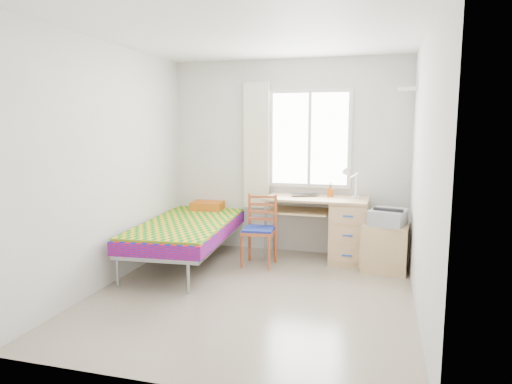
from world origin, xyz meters
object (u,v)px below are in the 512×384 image
at_px(desk, 343,228).
at_px(printer, 388,217).
at_px(bed, 191,227).
at_px(cabinet, 385,247).
at_px(chair, 261,225).

distance_m(desk, printer, 0.64).
relative_size(bed, cabinet, 3.92).
height_order(bed, cabinet, bed).
distance_m(chair, printer, 1.53).
distance_m(bed, desk, 1.94).
height_order(desk, cabinet, desk).
bearing_deg(chair, bed, -175.99).
relative_size(bed, printer, 4.28).
bearing_deg(cabinet, bed, -166.89).
bearing_deg(bed, desk, 11.91).
height_order(chair, printer, chair).
bearing_deg(bed, cabinet, 2.68).
bearing_deg(cabinet, desk, 160.22).
xyz_separation_m(chair, cabinet, (1.50, 0.15, -0.21)).
bearing_deg(chair, cabinet, 1.35).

